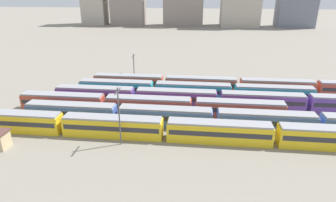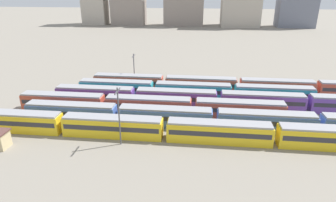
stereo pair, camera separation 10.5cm
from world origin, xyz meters
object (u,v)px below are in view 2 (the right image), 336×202
(catenary_pole_0, at_px, (119,114))
(train_track_5, at_px, (277,87))
(catenary_pole_1, at_px, (134,68))
(train_track_4, at_px, (193,91))
(train_track_2, at_px, (148,105))
(train_track_0, at_px, (165,129))
(train_track_3, at_px, (219,99))
(train_track_1, at_px, (319,124))

(catenary_pole_0, bearing_deg, train_track_5, 41.79)
(catenary_pole_1, bearing_deg, train_track_4, -27.05)
(train_track_2, relative_size, train_track_5, 0.60)
(train_track_0, relative_size, train_track_3, 1.00)
(train_track_3, relative_size, train_track_5, 0.80)
(train_track_5, height_order, catenary_pole_1, catenary_pole_1)
(train_track_2, bearing_deg, catenary_pole_1, 111.06)
(catenary_pole_0, bearing_deg, train_track_3, 46.66)
(train_track_2, bearing_deg, train_track_0, -65.34)
(train_track_1, height_order, train_track_3, same)
(train_track_4, height_order, catenary_pole_1, catenary_pole_1)
(train_track_0, bearing_deg, catenary_pole_0, -158.71)
(train_track_1, bearing_deg, catenary_pole_0, -167.09)
(train_track_5, xyz_separation_m, catenary_pole_0, (-32.27, -28.84, 3.80))
(train_track_2, distance_m, catenary_pole_1, 20.23)
(train_track_0, xyz_separation_m, train_track_3, (10.11, 15.60, 0.00))
(train_track_1, height_order, train_track_5, same)
(train_track_2, bearing_deg, train_track_5, 27.67)
(catenary_pole_0, bearing_deg, catenary_pole_1, 98.33)
(train_track_1, bearing_deg, train_track_5, 97.69)
(train_track_4, relative_size, catenary_pole_0, 5.41)
(train_track_3, bearing_deg, train_track_1, -30.47)
(train_track_4, xyz_separation_m, catenary_pole_1, (-16.21, 8.28, 2.95))
(train_track_1, distance_m, train_track_5, 20.99)
(train_track_1, relative_size, train_track_2, 2.02)
(train_track_3, distance_m, catenary_pole_1, 26.03)
(train_track_3, bearing_deg, catenary_pole_1, 148.59)
(train_track_4, bearing_deg, train_track_5, 14.08)
(train_track_3, bearing_deg, train_track_2, -160.74)
(train_track_0, xyz_separation_m, train_track_2, (-4.77, 10.40, -0.00))
(train_track_1, bearing_deg, catenary_pole_1, 149.01)
(train_track_4, relative_size, catenary_pole_1, 6.45)
(train_track_0, distance_m, catenary_pole_0, 8.70)
(catenary_pole_1, bearing_deg, train_track_3, -31.41)
(train_track_0, xyz_separation_m, train_track_4, (4.24, 20.80, -0.00))
(train_track_2, xyz_separation_m, train_track_4, (9.02, 10.40, 0.00))
(train_track_2, distance_m, train_track_4, 13.77)
(train_track_2, xyz_separation_m, catenary_pole_0, (-2.52, -13.24, 3.80))
(catenary_pole_0, bearing_deg, train_track_0, 21.29)
(train_track_2, distance_m, train_track_3, 15.77)
(train_track_1, height_order, train_track_2, same)
(train_track_4, relative_size, train_track_5, 0.60)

